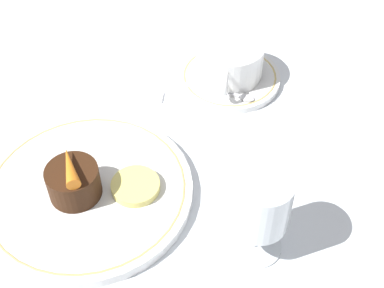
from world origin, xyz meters
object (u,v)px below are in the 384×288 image
(dessert_cake, at_px, (74,182))
(coffee_cup, at_px, (230,59))
(wine_glass, at_px, (260,206))
(fork, at_px, (118,94))
(dinner_plate, at_px, (88,191))

(dessert_cake, bearing_deg, coffee_cup, 148.04)
(wine_glass, height_order, fork, wine_glass)
(coffee_cup, xyz_separation_m, wine_glass, (0.29, 0.06, 0.04))
(dinner_plate, distance_m, coffee_cup, 0.29)
(coffee_cup, bearing_deg, dinner_plate, -31.17)
(dinner_plate, bearing_deg, wine_glass, 78.13)
(coffee_cup, relative_size, fork, 0.71)
(coffee_cup, relative_size, dessert_cake, 2.00)
(wine_glass, height_order, dessert_cake, wine_glass)
(wine_glass, relative_size, dessert_cake, 1.84)
(dinner_plate, height_order, wine_glass, wine_glass)
(wine_glass, xyz_separation_m, fork, (-0.23, -0.22, -0.07))
(dinner_plate, distance_m, wine_glass, 0.22)
(dinner_plate, relative_size, fork, 1.47)
(dinner_plate, relative_size, wine_glass, 2.23)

